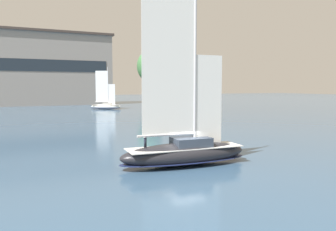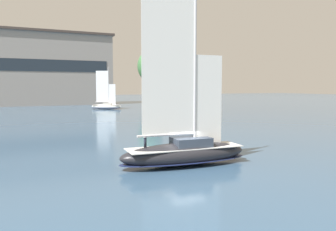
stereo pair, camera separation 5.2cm
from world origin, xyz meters
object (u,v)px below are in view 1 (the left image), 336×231
(tree_shore_left, at_px, (97,62))
(sailboat_moored_far_slip, at_px, (202,104))
(tree_shore_center, at_px, (150,66))
(sailboat_moored_near_marina, at_px, (106,106))
(sailboat_main, at_px, (185,151))
(sailboat_moored_mid_channel, at_px, (203,110))

(tree_shore_left, height_order, sailboat_moored_far_slip, tree_shore_left)
(tree_shore_center, distance_m, sailboat_moored_far_slip, 26.84)
(tree_shore_left, bearing_deg, sailboat_moored_near_marina, -98.29)
(sailboat_main, bearing_deg, tree_shore_center, 70.12)
(tree_shore_center, bearing_deg, sailboat_moored_near_marina, -131.53)
(tree_shore_left, height_order, sailboat_main, tree_shore_left)
(sailboat_main, height_order, sailboat_moored_mid_channel, sailboat_main)
(sailboat_moored_mid_channel, xyz_separation_m, sailboat_moored_far_slip, (14.21, 24.44, -0.13))
(tree_shore_left, distance_m, sailboat_moored_mid_channel, 52.05)
(sailboat_main, xyz_separation_m, sailboat_moored_mid_channel, (24.83, 39.09, -0.34))
(sailboat_moored_near_marina, relative_size, sailboat_moored_far_slip, 1.18)
(sailboat_main, bearing_deg, sailboat_moored_mid_channel, 57.58)
(tree_shore_center, xyz_separation_m, sailboat_moored_far_slip, (7.89, -22.59, -12.15))
(sailboat_moored_far_slip, bearing_deg, tree_shore_center, 109.25)
(sailboat_moored_mid_channel, bearing_deg, sailboat_main, -122.42)
(sailboat_moored_near_marina, bearing_deg, sailboat_moored_far_slip, 3.86)
(tree_shore_center, relative_size, sailboat_moored_mid_channel, 1.65)
(sailboat_moored_far_slip, bearing_deg, tree_shore_left, 136.37)
(tree_shore_left, xyz_separation_m, tree_shore_center, (17.91, -2.01, -1.00))
(tree_shore_left, relative_size, sailboat_moored_mid_channel, 1.78)
(sailboat_moored_far_slip, bearing_deg, sailboat_moored_mid_channel, -120.18)
(sailboat_moored_near_marina, relative_size, sailboat_moored_mid_channel, 0.98)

